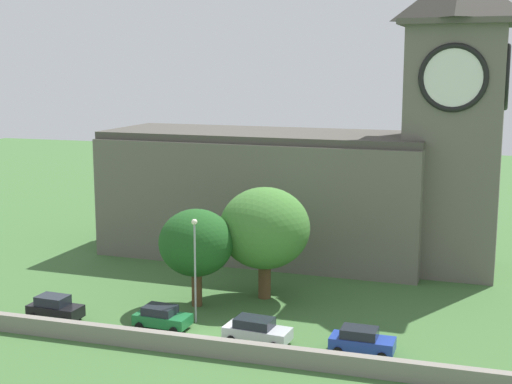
% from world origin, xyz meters
% --- Properties ---
extents(ground_plane, '(200.00, 200.00, 0.00)m').
position_xyz_m(ground_plane, '(0.00, 15.00, 0.00)').
color(ground_plane, '#3D6633').
extents(church, '(38.86, 13.32, 27.22)m').
position_xyz_m(church, '(2.51, 23.79, 8.40)').
color(church, '#666056').
rests_on(church, ground).
extents(quay_barrier, '(42.78, 0.70, 1.24)m').
position_xyz_m(quay_barrier, '(0.00, -2.36, 0.62)').
color(quay_barrier, gray).
rests_on(quay_barrier, ground).
extents(car_black, '(4.13, 2.31, 1.92)m').
position_xyz_m(car_black, '(-12.06, 0.40, 0.96)').
color(car_black, black).
rests_on(car_black, ground).
extents(car_green, '(4.12, 2.44, 1.65)m').
position_xyz_m(car_green, '(-3.83, 1.38, 0.83)').
color(car_green, '#1E6B38').
rests_on(car_green, ground).
extents(car_silver, '(4.73, 2.60, 1.75)m').
position_xyz_m(car_silver, '(3.55, 0.74, 0.88)').
color(car_silver, silver).
rests_on(car_silver, ground).
extents(car_blue, '(4.26, 2.24, 1.75)m').
position_xyz_m(car_blue, '(10.72, 0.97, 0.89)').
color(car_blue, '#233D9E').
rests_on(car_blue, ground).
extents(streetlamp_west_mid, '(0.44, 0.44, 7.83)m').
position_xyz_m(streetlamp_west_mid, '(-1.94, 3.22, 5.14)').
color(streetlamp_west_mid, '#9EA0A5').
rests_on(streetlamp_west_mid, ground).
extents(tree_churchyard, '(7.33, 7.33, 9.14)m').
position_xyz_m(tree_churchyard, '(1.26, 10.27, 5.81)').
color(tree_churchyard, brown).
rests_on(tree_churchyard, ground).
extents(tree_riverside_east, '(5.86, 5.86, 7.77)m').
position_xyz_m(tree_riverside_east, '(-3.27, 6.77, 5.09)').
color(tree_riverside_east, brown).
rests_on(tree_riverside_east, ground).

